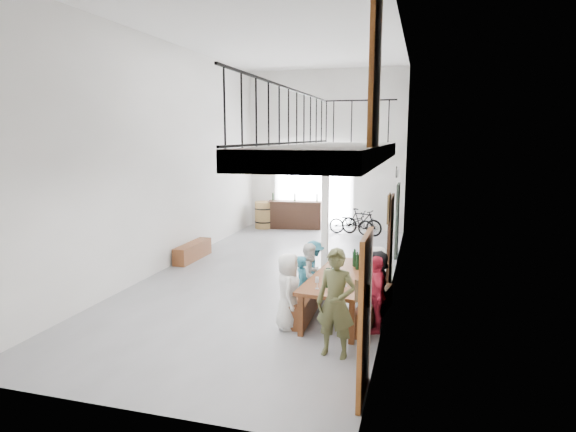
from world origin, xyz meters
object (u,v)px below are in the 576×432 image
(side_bench, at_px, (193,251))
(oak_barrel, at_px, (264,215))
(bench_inner, at_px, (307,301))
(bicycle_near, at_px, (351,223))
(host_standing, at_px, (336,303))
(tasting_table, at_px, (343,279))
(serving_counter, at_px, (295,215))

(side_bench, relative_size, oak_barrel, 1.67)
(bench_inner, distance_m, bicycle_near, 7.37)
(bench_inner, relative_size, host_standing, 1.14)
(tasting_table, xyz_separation_m, oak_barrel, (-4.09, 7.71, -0.23))
(tasting_table, distance_m, host_standing, 1.58)
(side_bench, bearing_deg, serving_counter, 73.14)
(oak_barrel, height_order, serving_counter, serving_counter)
(serving_counter, bearing_deg, bicycle_near, -23.97)
(serving_counter, height_order, host_standing, host_standing)
(side_bench, bearing_deg, bench_inner, -37.60)
(bench_inner, distance_m, side_bench, 4.85)
(serving_counter, bearing_deg, host_standing, -80.92)
(host_standing, relative_size, bicycle_near, 1.08)
(oak_barrel, bearing_deg, bench_inner, -65.90)
(serving_counter, xyz_separation_m, bicycle_near, (2.08, -0.55, -0.09))
(side_bench, relative_size, bicycle_near, 1.03)
(tasting_table, relative_size, bench_inner, 1.36)
(bicycle_near, bearing_deg, serving_counter, 84.82)
(tasting_table, bearing_deg, bench_inner, -179.10)
(serving_counter, xyz_separation_m, host_standing, (3.16, -9.53, 0.33))
(oak_barrel, relative_size, serving_counter, 0.51)
(bench_inner, xyz_separation_m, host_standing, (0.82, -1.62, 0.61))
(side_bench, distance_m, bicycle_near, 5.68)
(tasting_table, bearing_deg, bicycle_near, 102.06)
(tasting_table, distance_m, bicycle_near, 7.47)
(host_standing, xyz_separation_m, bicycle_near, (-1.08, 8.98, -0.42))
(side_bench, relative_size, serving_counter, 0.85)
(side_bench, height_order, bicycle_near, bicycle_near)
(tasting_table, height_order, bicycle_near, bicycle_near)
(side_bench, height_order, host_standing, host_standing)
(bicycle_near, bearing_deg, side_bench, 150.39)
(tasting_table, xyz_separation_m, serving_counter, (-3.01, 7.96, -0.22))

